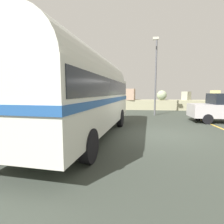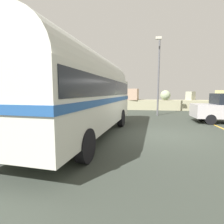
{
  "view_description": "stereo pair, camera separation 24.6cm",
  "coord_description": "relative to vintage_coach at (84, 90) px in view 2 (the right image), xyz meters",
  "views": [
    {
      "loc": [
        -1.28,
        -7.96,
        1.96
      ],
      "look_at": [
        -2.25,
        -0.16,
        1.05
      ],
      "focal_mm": 27.61,
      "sensor_mm": 36.0,
      "label": 1
    },
    {
      "loc": [
        -1.03,
        -7.92,
        1.96
      ],
      "look_at": [
        -2.25,
        -0.16,
        1.05
      ],
      "focal_mm": 27.61,
      "sensor_mm": 36.0,
      "label": 2
    }
  ],
  "objects": [
    {
      "name": "ground",
      "position": [
        3.34,
        0.81,
        -2.04
      ],
      "size": [
        32.0,
        26.0,
        0.02
      ],
      "color": "#373E36"
    },
    {
      "name": "breakwater",
      "position": [
        3.65,
        12.61,
        -1.33
      ],
      "size": [
        31.36,
        2.35,
        2.35
      ],
      "color": "tan",
      "rests_on": "ground"
    },
    {
      "name": "vintage_coach",
      "position": [
        0.0,
        0.0,
        0.0
      ],
      "size": [
        3.19,
        8.77,
        3.7
      ],
      "rotation": [
        0.0,
        0.0,
        -0.09
      ],
      "color": "black",
      "rests_on": "ground"
    },
    {
      "name": "lamp_post",
      "position": [
        3.83,
        7.49,
        1.44
      ],
      "size": [
        0.44,
        0.82,
        6.17
      ],
      "color": "#5B5B60",
      "rests_on": "ground"
    }
  ]
}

